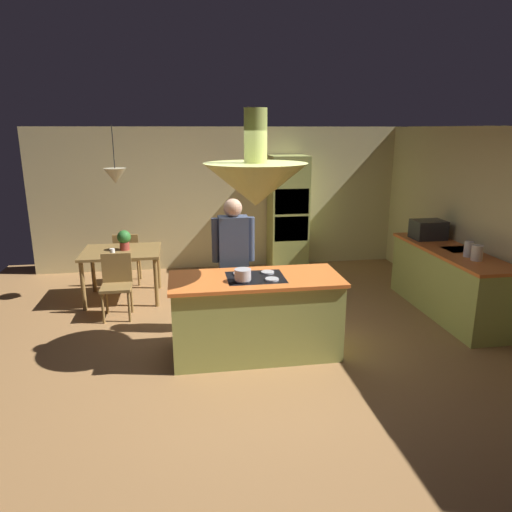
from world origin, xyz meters
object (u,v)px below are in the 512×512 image
at_px(canister_flour, 477,253).
at_px(canister_sugar, 469,249).
at_px(kitchen_island, 256,315).
at_px(microwave_on_counter, 428,230).
at_px(person_at_island, 233,257).
at_px(dining_table, 122,257).
at_px(cooking_pot_on_cooktop, 243,275).
at_px(chair_facing_island, 117,281).
at_px(chair_by_back_wall, 127,255).
at_px(cup_on_table, 112,252).
at_px(oven_tower, 288,214).
at_px(potted_plant_on_table, 124,239).

height_order(canister_flour, canister_sugar, canister_sugar).
relative_size(kitchen_island, microwave_on_counter, 4.17).
height_order(person_at_island, canister_sugar, person_at_island).
height_order(dining_table, cooking_pot_on_cooktop, cooking_pot_on_cooktop).
relative_size(dining_table, chair_facing_island, 1.31).
bearing_deg(chair_by_back_wall, kitchen_island, 121.36).
relative_size(canister_flour, microwave_on_counter, 0.42).
bearing_deg(canister_sugar, dining_table, 159.79).
xyz_separation_m(person_at_island, canister_flour, (3.01, -0.44, 0.04)).
bearing_deg(person_at_island, chair_facing_island, 154.61).
distance_m(kitchen_island, cooking_pot_on_cooktop, 0.57).
distance_m(canister_sugar, microwave_on_counter, 1.03).
xyz_separation_m(kitchen_island, cup_on_table, (-1.79, 1.87, 0.34)).
height_order(chair_by_back_wall, canister_flour, canister_flour).
xyz_separation_m(microwave_on_counter, cooking_pot_on_cooktop, (-3.00, -1.59, -0.06)).
height_order(microwave_on_counter, cooking_pot_on_cooktop, microwave_on_counter).
relative_size(oven_tower, canister_sugar, 10.30).
xyz_separation_m(oven_tower, dining_table, (-2.80, -1.14, -0.37)).
relative_size(person_at_island, canister_flour, 8.81).
height_order(oven_tower, potted_plant_on_table, oven_tower).
xyz_separation_m(chair_by_back_wall, microwave_on_counter, (4.54, -1.33, 0.56)).
relative_size(oven_tower, dining_table, 1.82).
xyz_separation_m(chair_facing_island, microwave_on_counter, (4.54, 0.05, 0.56)).
xyz_separation_m(person_at_island, potted_plant_on_table, (-1.48, 1.44, -0.05)).
bearing_deg(microwave_on_counter, person_at_island, -165.53).
bearing_deg(canister_sugar, kitchen_island, -171.41).
xyz_separation_m(dining_table, cooking_pot_on_cooktop, (1.54, -2.23, 0.34)).
bearing_deg(cup_on_table, person_at_island, -36.03).
bearing_deg(cup_on_table, dining_table, 68.10).
bearing_deg(microwave_on_counter, oven_tower, 134.33).
distance_m(chair_by_back_wall, cooking_pot_on_cooktop, 3.34).
relative_size(person_at_island, chair_by_back_wall, 1.96).
distance_m(microwave_on_counter, cooking_pot_on_cooktop, 3.40).
distance_m(oven_tower, dining_table, 3.05).
distance_m(kitchen_island, canister_flour, 2.90).
xyz_separation_m(dining_table, cup_on_table, (-0.09, -0.23, 0.14)).
bearing_deg(dining_table, microwave_on_counter, -8.01).
relative_size(dining_table, cup_on_table, 12.62).
bearing_deg(canister_flour, canister_sugar, 90.00).
bearing_deg(potted_plant_on_table, canister_sugar, -20.68).
bearing_deg(dining_table, cup_on_table, -111.90).
bearing_deg(canister_sugar, microwave_on_counter, 90.00).
height_order(canister_flour, cooking_pot_on_cooktop, canister_flour).
xyz_separation_m(person_at_island, chair_facing_island, (-1.53, 0.73, -0.48)).
distance_m(dining_table, chair_facing_island, 0.71).
bearing_deg(oven_tower, canister_flour, -59.84).
xyz_separation_m(oven_tower, canister_flour, (1.74, -2.99, -0.01)).
height_order(canister_sugar, cooking_pot_on_cooktop, canister_sugar).
xyz_separation_m(cup_on_table, canister_sugar, (4.63, -1.44, 0.22)).
xyz_separation_m(kitchen_island, canister_flour, (2.84, 0.25, 0.55)).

